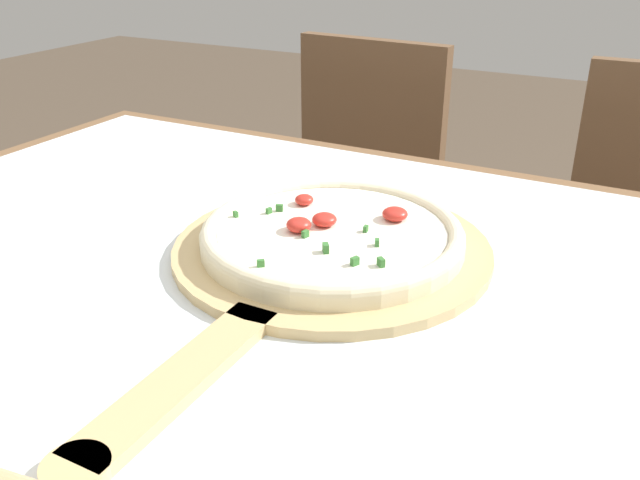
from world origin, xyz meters
name	(u,v)px	position (x,y,z in m)	size (l,w,h in m)	color
dining_table	(294,378)	(0.00, 0.00, 0.66)	(1.38, 1.00, 0.77)	brown
towel_cloth	(292,296)	(0.00, 0.00, 0.77)	(1.30, 0.92, 0.00)	silver
pizza_peel	(322,258)	(-0.01, 0.08, 0.78)	(0.37, 0.60, 0.01)	tan
pizza	(332,234)	(-0.01, 0.10, 0.80)	(0.30, 0.30, 0.03)	beige
chair_left	(352,200)	(-0.34, 0.86, 0.50)	(0.43, 0.43, 0.87)	brown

